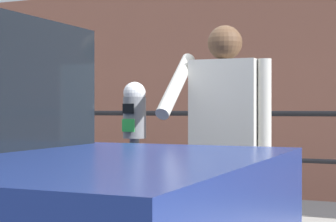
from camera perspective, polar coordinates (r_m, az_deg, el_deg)
name	(u,v)px	position (r m, az deg, el deg)	size (l,w,h in m)	color
parking_meter	(134,136)	(4.11, -3.34, -2.53)	(0.16, 0.18, 1.38)	slate
pedestrian_at_meter	(225,135)	(3.89, 5.63, -2.39)	(0.63, 0.61, 1.75)	brown
background_railing	(207,139)	(6.69, 3.86, -2.77)	(24.06, 0.06, 1.16)	black
backdrop_wall	(259,89)	(8.96, 8.97, 2.21)	(32.00, 0.50, 3.27)	brown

